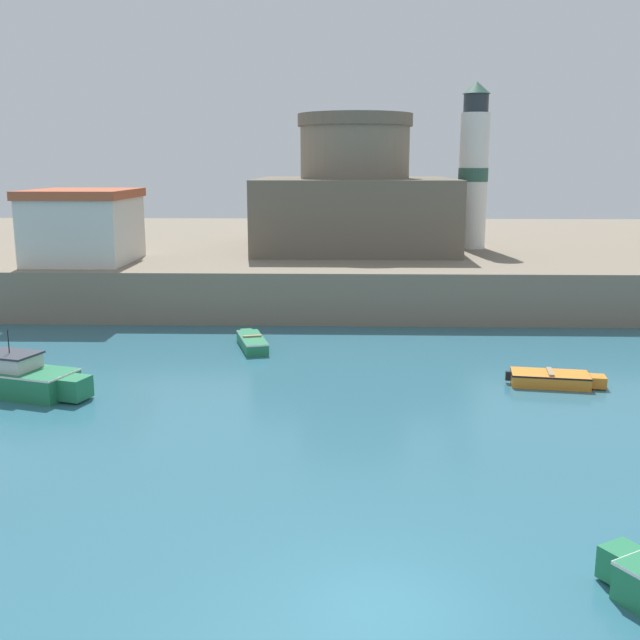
% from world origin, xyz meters
% --- Properties ---
extents(ground_plane, '(200.00, 200.00, 0.00)m').
position_xyz_m(ground_plane, '(0.00, 0.00, 0.00)').
color(ground_plane, '#2D667A').
extents(quay_seawall, '(120.00, 40.00, 2.84)m').
position_xyz_m(quay_seawall, '(0.00, 45.83, 1.42)').
color(quay_seawall, gray).
rests_on(quay_seawall, ground).
extents(dinghy_green_0, '(1.89, 3.84, 0.63)m').
position_xyz_m(dinghy_green_0, '(-5.08, 21.01, 0.30)').
color(dinghy_green_0, '#237A4C').
rests_on(dinghy_green_0, ground).
extents(dinghy_orange_2, '(3.82, 1.81, 0.59)m').
position_xyz_m(dinghy_orange_2, '(7.49, 15.25, 0.28)').
color(dinghy_orange_2, orange).
rests_on(dinghy_orange_2, ground).
extents(motorboat_green_3, '(6.49, 3.47, 2.46)m').
position_xyz_m(motorboat_green_3, '(-13.43, 13.71, 0.60)').
color(motorboat_green_3, '#237A4C').
rests_on(motorboat_green_3, ground).
extents(fortress, '(13.03, 13.03, 8.92)m').
position_xyz_m(fortress, '(0.00, 38.19, 6.00)').
color(fortress, '#685E4F').
rests_on(fortress, quay_seawall).
extents(lighthouse, '(1.99, 1.99, 11.01)m').
position_xyz_m(lighthouse, '(8.00, 38.38, 8.15)').
color(lighthouse, silver).
rests_on(lighthouse, quay_seawall).
extents(harbor_shed_near_wharf, '(5.77, 6.80, 4.23)m').
position_xyz_m(harbor_shed_near_wharf, '(-16.00, 30.34, 4.98)').
color(harbor_shed_near_wharf, silver).
rests_on(harbor_shed_near_wharf, quay_seawall).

